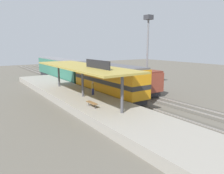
% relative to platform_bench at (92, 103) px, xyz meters
% --- Properties ---
extents(ground_plane, '(120.00, 120.00, 0.00)m').
position_rel_platform_bench_xyz_m(ground_plane, '(8.00, 4.73, -1.34)').
color(ground_plane, '#5B564C').
extents(track_near, '(3.20, 110.00, 0.16)m').
position_rel_platform_bench_xyz_m(track_near, '(6.00, 4.73, -1.31)').
color(track_near, '#4E4941').
rests_on(track_near, ground).
extents(track_far, '(3.20, 110.00, 0.16)m').
position_rel_platform_bench_xyz_m(track_far, '(10.60, 4.73, -1.31)').
color(track_far, '#4E4941').
rests_on(track_far, ground).
extents(platform, '(6.00, 44.00, 0.90)m').
position_rel_platform_bench_xyz_m(platform, '(1.40, 4.73, -0.89)').
color(platform, gray).
rests_on(platform, ground).
extents(station_canopy, '(5.20, 18.00, 4.70)m').
position_rel_platform_bench_xyz_m(station_canopy, '(1.40, 4.64, 3.19)').
color(station_canopy, '#47474C').
rests_on(station_canopy, platform).
extents(platform_bench, '(0.44, 1.70, 0.50)m').
position_rel_platform_bench_xyz_m(platform_bench, '(0.00, 0.00, 0.00)').
color(platform_bench, '#333338').
rests_on(platform_bench, platform).
extents(locomotive, '(2.93, 14.43, 4.44)m').
position_rel_platform_bench_xyz_m(locomotive, '(6.00, 6.25, 1.07)').
color(locomotive, '#28282D').
rests_on(locomotive, track_near).
extents(passenger_carriage_single, '(2.90, 20.00, 4.24)m').
position_rel_platform_bench_xyz_m(passenger_carriage_single, '(6.00, 24.25, 0.97)').
color(passenger_carriage_single, '#28282D').
rests_on(passenger_carriage_single, track_near).
extents(freight_car, '(2.80, 12.00, 3.54)m').
position_rel_platform_bench_xyz_m(freight_car, '(10.60, 7.19, 0.63)').
color(freight_car, '#28282D').
rests_on(freight_car, track_far).
extents(light_mast, '(1.10, 1.10, 11.70)m').
position_rel_platform_bench_xyz_m(light_mast, '(13.80, 6.47, 7.05)').
color(light_mast, slate).
rests_on(light_mast, ground).
extents(person_waiting, '(0.34, 0.34, 1.71)m').
position_rel_platform_bench_xyz_m(person_waiting, '(2.86, 4.80, 0.51)').
color(person_waiting, navy).
rests_on(person_waiting, platform).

